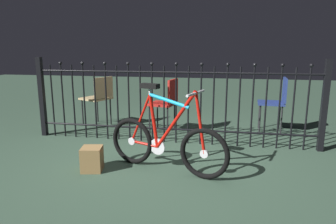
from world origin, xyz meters
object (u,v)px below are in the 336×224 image
(chair_tan, at_px, (99,96))
(display_crate, at_px, (92,159))
(bicycle, at_px, (166,142))
(chair_red, at_px, (167,100))
(chair_navy, at_px, (277,99))

(chair_tan, height_order, display_crate, chair_tan)
(bicycle, distance_m, chair_tan, 2.22)
(bicycle, height_order, chair_red, bicycle)
(bicycle, distance_m, chair_navy, 2.30)
(chair_tan, relative_size, display_crate, 3.18)
(chair_navy, distance_m, display_crate, 2.96)
(chair_red, relative_size, display_crate, 3.20)
(chair_red, height_order, display_crate, chair_red)
(bicycle, distance_m, display_crate, 0.81)
(chair_red, bearing_deg, bicycle, -79.54)
(chair_red, height_order, chair_tan, chair_red)
(chair_red, xyz_separation_m, display_crate, (-0.50, -1.63, -0.38))
(display_crate, bearing_deg, chair_tan, 110.60)
(chair_tan, distance_m, chair_navy, 2.85)
(chair_red, xyz_separation_m, chair_tan, (-1.18, 0.18, 0.01))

